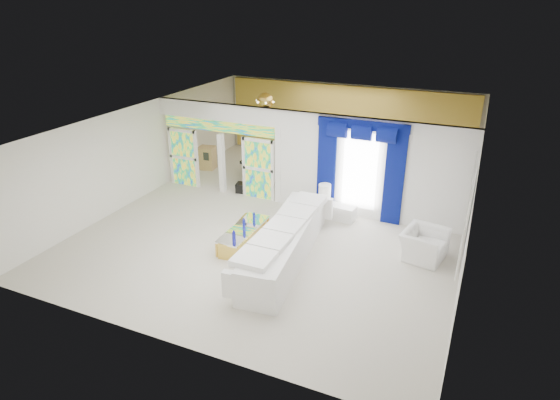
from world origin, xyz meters
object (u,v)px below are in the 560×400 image
at_px(console_table, 334,211).
at_px(armchair, 424,244).
at_px(white_sofa, 286,244).
at_px(grand_piano, 270,165).
at_px(coffee_table, 244,236).

bearing_deg(console_table, armchair, -24.89).
distance_m(white_sofa, grand_piano, 5.81).
height_order(white_sofa, armchair, white_sofa).
height_order(console_table, armchair, armchair).
height_order(armchair, grand_piano, grand_piano).
bearing_deg(console_table, coffee_table, -124.67).
distance_m(coffee_table, grand_piano, 5.02).
relative_size(armchair, grand_piano, 0.60).
bearing_deg(coffee_table, armchair, 14.81).
bearing_deg(white_sofa, console_table, 76.33).
bearing_deg(grand_piano, white_sofa, -74.01).
bearing_deg(coffee_table, console_table, 55.33).
bearing_deg(grand_piano, armchair, -44.01).
xyz_separation_m(console_table, grand_piano, (-3.15, 2.32, 0.26)).
xyz_separation_m(armchair, grand_piano, (-5.93, 3.61, 0.11)).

